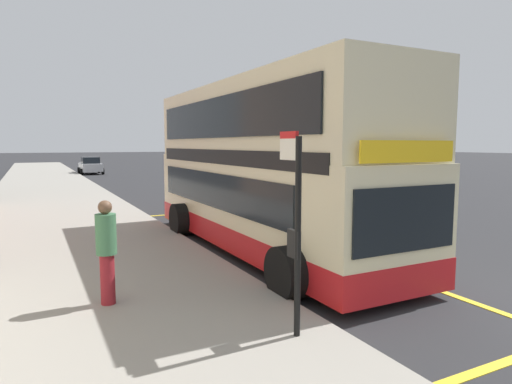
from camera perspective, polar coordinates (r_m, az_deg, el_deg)
name	(u,v)px	position (r m, az deg, el deg)	size (l,w,h in m)	color
ground_plane	(145,180)	(35.81, -14.21, 1.46)	(260.00, 260.00, 0.00)	#28282B
pavement_near	(46,183)	(34.93, -25.47, 1.05)	(6.00, 76.00, 0.14)	gray
double_decker_bus	(262,173)	(11.75, 0.83, 2.42)	(3.28, 10.20, 4.40)	beige
bus_bay_markings	(263,249)	(12.02, 0.92, -7.43)	(3.09, 14.01, 0.01)	yellow
bus_stop_sign	(295,218)	(6.17, 5.08, -3.41)	(0.09, 0.51, 2.88)	black
parked_car_silver_behind	(266,184)	(22.53, 1.26, 1.01)	(2.09, 4.20, 1.62)	#B2B5BA
parked_car_silver_kerbside	(90,166)	(45.15, -20.62, 3.21)	(2.09, 4.20, 1.62)	#B2B5BA
pedestrian_waiting_near_sign	(106,248)	(7.85, -18.77, -6.85)	(0.34, 0.34, 1.77)	maroon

